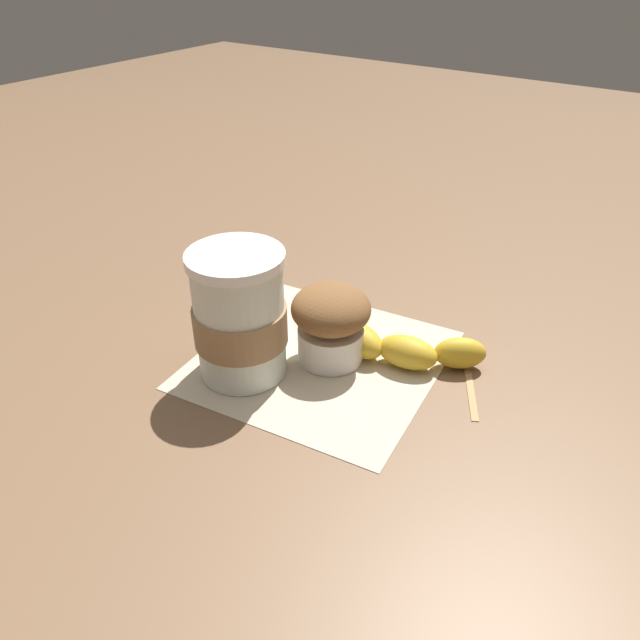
% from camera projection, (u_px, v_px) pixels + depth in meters
% --- Properties ---
extents(ground_plane, '(3.00, 3.00, 0.00)m').
position_uv_depth(ground_plane, '(320.00, 360.00, 0.66)').
color(ground_plane, brown).
extents(paper_napkin, '(0.27, 0.27, 0.00)m').
position_uv_depth(paper_napkin, '(320.00, 359.00, 0.66)').
color(paper_napkin, beige).
rests_on(paper_napkin, ground_plane).
extents(coffee_cup, '(0.09, 0.09, 0.13)m').
position_uv_depth(coffee_cup, '(240.00, 317.00, 0.61)').
color(coffee_cup, silver).
rests_on(coffee_cup, paper_napkin).
extents(muffin, '(0.08, 0.08, 0.08)m').
position_uv_depth(muffin, '(331.00, 321.00, 0.64)').
color(muffin, white).
rests_on(muffin, paper_napkin).
extents(banana, '(0.09, 0.21, 0.03)m').
position_uv_depth(banana, '(386.00, 341.00, 0.66)').
color(banana, gold).
rests_on(banana, paper_napkin).
extents(wooden_stirrer, '(0.10, 0.06, 0.00)m').
position_uv_depth(wooden_stirrer, '(470.00, 384.00, 0.63)').
color(wooden_stirrer, tan).
rests_on(wooden_stirrer, ground_plane).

